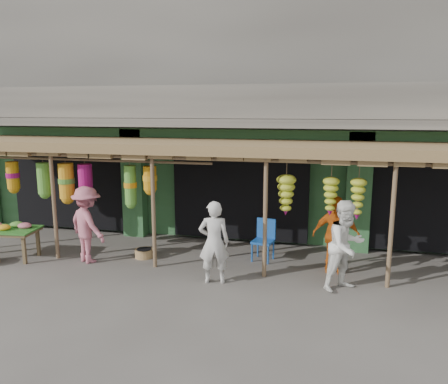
% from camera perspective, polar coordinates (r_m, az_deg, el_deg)
% --- Properties ---
extents(ground, '(80.00, 80.00, 0.00)m').
position_cam_1_polar(ground, '(9.94, -0.37, -10.03)').
color(ground, '#514C47').
rests_on(ground, ground).
extents(building, '(16.40, 6.80, 7.00)m').
position_cam_1_polar(building, '(14.07, 4.40, 10.11)').
color(building, gray).
rests_on(building, ground).
extents(awning, '(14.00, 2.70, 2.79)m').
position_cam_1_polar(awning, '(10.15, -0.20, 5.36)').
color(awning, brown).
rests_on(awning, ground).
extents(flower_table, '(1.53, 1.00, 0.87)m').
position_cam_1_polar(flower_table, '(11.62, -26.41, -4.48)').
color(flower_table, brown).
rests_on(flower_table, ground).
extents(blue_chair, '(0.55, 0.56, 0.97)m').
position_cam_1_polar(blue_chair, '(10.44, 5.29, -5.90)').
color(blue_chair, '#174A9A').
rests_on(blue_chair, ground).
extents(basket_right, '(0.55, 0.55, 0.20)m').
position_cam_1_polar(basket_right, '(10.83, -10.38, -7.87)').
color(basket_right, '#A58B4D').
rests_on(basket_right, ground).
extents(person_front, '(0.71, 0.55, 1.72)m').
position_cam_1_polar(person_front, '(8.95, -1.31, -6.58)').
color(person_front, silver).
rests_on(person_front, ground).
extents(person_right, '(1.11, 1.10, 1.81)m').
position_cam_1_polar(person_right, '(8.93, 15.65, -6.76)').
color(person_right, white).
rests_on(person_right, ground).
extents(person_vendor, '(1.02, 0.47, 1.71)m').
position_cam_1_polar(person_vendor, '(9.76, 14.44, -5.49)').
color(person_vendor, '#CF5D13').
rests_on(person_vendor, ground).
extents(person_shopper, '(1.34, 1.14, 1.79)m').
position_cam_1_polar(person_shopper, '(10.63, -17.42, -4.07)').
color(person_shopper, '#C16678').
rests_on(person_shopper, ground).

